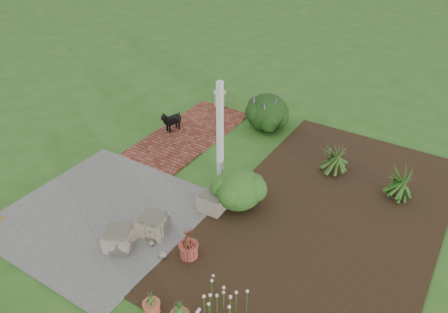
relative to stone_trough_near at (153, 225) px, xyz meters
The scene contains 17 objects.
ground 1.61m from the stone_trough_near, 87.31° to the left, with size 80.00×80.00×0.00m, color #2D601E.
concrete_patio 1.20m from the stone_trough_near, behind, with size 3.50×3.50×0.04m, color #595957.
brick_path 3.72m from the stone_trough_near, 115.90° to the left, with size 1.60×3.50×0.04m, color #5F291E.
garden_bed 3.33m from the stone_trough_near, 39.15° to the left, with size 4.00×7.00×0.03m, color black.
veranda_post 2.03m from the stone_trough_near, 77.54° to the left, with size 0.10×0.10×2.50m, color white.
stone_trough_near is the anchor object (origin of this frame).
stone_trough_mid 0.66m from the stone_trough_near, 113.90° to the right, with size 0.48×0.48×0.32m, color gray.
stone_trough_far 1.28m from the stone_trough_near, 64.25° to the left, with size 0.49×0.49×0.33m, color gray.
black_dog 3.81m from the stone_trough_near, 123.14° to the left, with size 0.30×0.59×0.52m.
cream_ceramic_urn 5.39m from the stone_trough_near, 109.75° to the left, with size 0.32×0.32×0.42m, color beige.
evergreen_shrub 1.79m from the stone_trough_near, 59.44° to the left, with size 0.97×0.97×0.83m, color #133F0F.
agapanthus_clump_back 4.96m from the stone_trough_near, 44.94° to the left, with size 0.90×0.90×0.81m, color #103A14, non-canonical shape.
agapanthus_clump_front 4.19m from the stone_trough_near, 59.84° to the left, with size 0.94×0.94×0.84m, color #0D3A10, non-canonical shape.
pink_flower_patch 2.22m from the stone_trough_near, 25.60° to the right, with size 0.91×0.91×0.58m, color #113D0F, non-canonical shape.
terracotta_pot_bronze 0.92m from the stone_trough_near, ahead, with size 0.32×0.32×0.26m, color #9F4036.
terracotta_pot_small_right 1.79m from the stone_trough_near, 50.67° to the right, with size 0.25×0.25×0.21m, color #B8563E.
purple_flowering_bush 4.74m from the stone_trough_near, 91.69° to the left, with size 1.10×1.10×0.94m, color black.
Camera 1 is at (4.26, -6.00, 5.58)m, focal length 35.00 mm.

